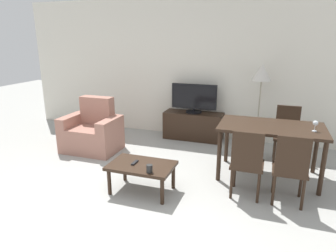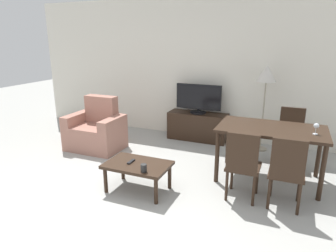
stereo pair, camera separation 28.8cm
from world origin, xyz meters
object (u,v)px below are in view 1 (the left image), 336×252
Objects in this scene: dining_chair_near_right at (291,167)px; wine_glass_left at (315,124)px; dining_chair_near at (247,161)px; dining_table at (271,132)px; dining_chair_far at (287,131)px; tv at (194,99)px; tv_stand at (193,126)px; armchair at (92,133)px; coffee_table at (142,168)px; floor_lamp at (262,76)px; cup_white_near at (149,169)px; remote_primary at (135,163)px.

wine_glass_left reaches higher than dining_chair_near_right.
dining_table is at bearing 71.09° from dining_chair_near.
dining_chair_far is at bearing 71.09° from dining_chair_near.
tv_stand is at bearing 90.00° from tv.
dining_chair_near_right is at bearing 0.00° from dining_chair_near.
armchair reaches higher than tv_stand.
dining_table is 0.79m from dining_chair_near_right.
dining_table is at bearing 33.16° from coffee_table.
floor_lamp reaches higher than dining_table.
dining_chair_near and dining_chair_near_right have the same top height.
dining_table reaches higher than tv_stand.
tv_stand reaches higher than coffee_table.
armchair is at bearing 141.76° from cup_white_near.
dining_chair_far is 1.05m from floor_lamp.
remote_primary is at bearing -94.75° from tv.
tv_stand is 1.38× the size of coffee_table.
floor_lamp is 10.42× the size of wine_glass_left.
dining_chair_near is (1.20, -2.01, 0.23)m from tv_stand.
dining_table is at bearing -41.51° from tv.
tv_stand is 1.60m from floor_lamp.
wine_glass_left is at bearing 30.34° from cup_white_near.
wine_glass_left reaches higher than cup_white_near.
coffee_table is at bearing 134.74° from cup_white_near.
floor_lamp is at bearing 100.90° from dining_table.
tv is at bearing 138.49° from dining_table.
tv_stand is 1.80m from dining_chair_far.
tv is at bearing 92.23° from cup_white_near.
armchair is at bearing 140.85° from remote_primary.
dining_chair_near is 1.00× the size of dining_chair_far.
dining_chair_near is 6.16× the size of wine_glass_left.
tv is 2.34m from coffee_table.
tv is 1.94m from dining_table.
dining_chair_far is at bearing 108.90° from wine_glass_left.
armchair is 1.09× the size of tv.
tv is (0.00, -0.00, 0.55)m from tv_stand.
wine_glass_left reaches higher than coffee_table.
remote_primary is 0.35m from cup_white_near.
remote_primary is at bearing -171.48° from dining_chair_near_right.
dining_chair_far is (1.79, 1.73, 0.16)m from coffee_table.
cup_white_near is (-1.12, -2.39, -0.87)m from floor_lamp.
tv_stand is (1.55, 1.19, -0.06)m from armchair.
dining_chair_near_right is 1.91m from remote_primary.
dining_chair_far is (3.24, 0.63, 0.17)m from armchair.
dining_chair_far is at bearing 44.08° from coffee_table.
floor_lamp is (-0.23, 1.19, 0.62)m from dining_table.
tv_stand is 1.28× the size of dining_chair_far.
armchair is 0.84× the size of tv_stand.
floor_lamp is at bearing 59.18° from coffee_table.
armchair is 1.15× the size of coffee_table.
wine_glass_left is at bearing 38.81° from dining_chair_near.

